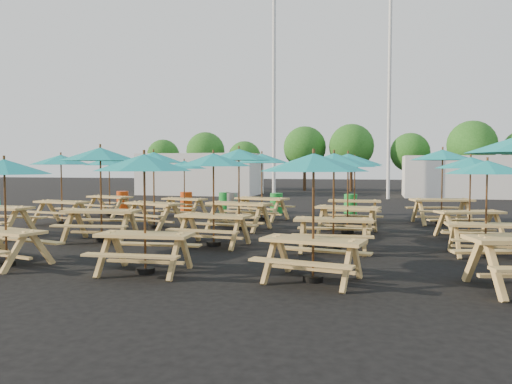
% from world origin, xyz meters
% --- Properties ---
extents(ground, '(120.00, 120.00, 0.00)m').
position_xyz_m(ground, '(0.00, 0.00, 0.00)').
color(ground, black).
rests_on(ground, ground).
extents(picnic_unit_2, '(2.27, 2.27, 2.36)m').
position_xyz_m(picnic_unit_2, '(-6.36, 0.09, 2.02)').
color(picnic_unit_2, tan).
rests_on(picnic_unit_2, ground).
extents(picnic_unit_3, '(2.39, 2.39, 2.33)m').
position_xyz_m(picnic_unit_3, '(-6.30, 3.04, 2.00)').
color(picnic_unit_3, tan).
rests_on(picnic_unit_3, ground).
extents(picnic_unit_4, '(2.15, 2.15, 2.12)m').
position_xyz_m(picnic_unit_4, '(-3.16, -6.25, 1.81)').
color(picnic_unit_4, tan).
rests_on(picnic_unit_4, ground).
extents(picnic_unit_5, '(2.28, 2.28, 2.46)m').
position_xyz_m(picnic_unit_5, '(-3.05, -2.96, 2.11)').
color(picnic_unit_5, tan).
rests_on(picnic_unit_5, ground).
extents(picnic_unit_6, '(2.58, 2.58, 2.42)m').
position_xyz_m(picnic_unit_6, '(-2.93, -0.07, 2.07)').
color(picnic_unit_6, tan).
rests_on(picnic_unit_6, ground).
extents(picnic_unit_7, '(2.23, 2.23, 2.18)m').
position_xyz_m(picnic_unit_7, '(-3.24, 3.24, 1.87)').
color(picnic_unit_7, tan).
rests_on(picnic_unit_7, ground).
extents(picnic_unit_8, '(1.94, 1.94, 2.20)m').
position_xyz_m(picnic_unit_8, '(-0.19, -6.22, 1.89)').
color(picnic_unit_8, tan).
rests_on(picnic_unit_8, ground).
extents(picnic_unit_9, '(2.11, 2.11, 2.30)m').
position_xyz_m(picnic_unit_9, '(0.02, -2.94, 1.97)').
color(picnic_unit_9, tan).
rests_on(picnic_unit_9, ground).
extents(picnic_unit_10, '(2.46, 2.46, 2.51)m').
position_xyz_m(picnic_unit_10, '(-0.21, 0.18, 2.15)').
color(picnic_unit_10, tan).
rests_on(picnic_unit_10, ground).
extents(picnic_unit_11, '(2.55, 2.55, 2.43)m').
position_xyz_m(picnic_unit_11, '(-0.16, 3.04, 2.08)').
color(picnic_unit_11, tan).
rests_on(picnic_unit_11, ground).
extents(picnic_unit_12, '(2.17, 2.17, 2.20)m').
position_xyz_m(picnic_unit_12, '(2.88, -6.15, 1.88)').
color(picnic_unit_12, tan).
rests_on(picnic_unit_12, ground).
extents(picnic_unit_13, '(1.99, 1.99, 2.28)m').
position_xyz_m(picnic_unit_13, '(2.95, -3.05, 1.95)').
color(picnic_unit_13, tan).
rests_on(picnic_unit_13, ground).
extents(picnic_unit_14, '(2.24, 2.24, 2.34)m').
position_xyz_m(picnic_unit_14, '(3.08, 0.14, 2.01)').
color(picnic_unit_14, tan).
rests_on(picnic_unit_14, ground).
extents(picnic_unit_15, '(1.98, 1.98, 2.29)m').
position_xyz_m(picnic_unit_15, '(3.13, 3.22, 1.97)').
color(picnic_unit_15, tan).
rests_on(picnic_unit_15, ground).
extents(picnic_unit_17, '(1.86, 1.86, 2.10)m').
position_xyz_m(picnic_unit_17, '(6.24, -2.82, 1.80)').
color(picnic_unit_17, tan).
rests_on(picnic_unit_17, ground).
extents(picnic_unit_18, '(2.37, 2.37, 2.23)m').
position_xyz_m(picnic_unit_18, '(6.35, -0.09, 1.91)').
color(picnic_unit_18, tan).
rests_on(picnic_unit_18, ground).
extents(picnic_unit_19, '(2.55, 2.55, 2.54)m').
position_xyz_m(picnic_unit_19, '(6.03, 3.29, 2.17)').
color(picnic_unit_19, tan).
rests_on(picnic_unit_19, ground).
extents(waste_bin_0, '(0.52, 0.52, 0.83)m').
position_xyz_m(waste_bin_0, '(-7.17, 5.65, 0.42)').
color(waste_bin_0, '#D2400C').
rests_on(waste_bin_0, ground).
extents(waste_bin_1, '(0.52, 0.52, 0.83)m').
position_xyz_m(waste_bin_1, '(-4.18, 5.77, 0.42)').
color(waste_bin_1, '#D2400C').
rests_on(waste_bin_1, ground).
extents(waste_bin_2, '(0.52, 0.52, 0.83)m').
position_xyz_m(waste_bin_2, '(-2.42, 5.77, 0.42)').
color(waste_bin_2, green).
rests_on(waste_bin_2, ground).
extents(waste_bin_3, '(0.52, 0.52, 0.83)m').
position_xyz_m(waste_bin_3, '(-2.10, 5.75, 0.42)').
color(waste_bin_3, gray).
rests_on(waste_bin_3, ground).
extents(waste_bin_4, '(0.52, 0.52, 0.83)m').
position_xyz_m(waste_bin_4, '(-0.16, 5.72, 0.42)').
color(waste_bin_4, green).
rests_on(waste_bin_4, ground).
extents(waste_bin_5, '(0.52, 0.52, 0.83)m').
position_xyz_m(waste_bin_5, '(2.87, 5.70, 0.42)').
color(waste_bin_5, green).
rests_on(waste_bin_5, ground).
extents(mast_0, '(0.20, 0.20, 12.00)m').
position_xyz_m(mast_0, '(-2.00, 14.00, 6.00)').
color(mast_0, silver).
rests_on(mast_0, ground).
extents(mast_1, '(0.20, 0.20, 12.00)m').
position_xyz_m(mast_1, '(4.50, 16.00, 6.00)').
color(mast_1, silver).
rests_on(mast_1, ground).
extents(event_tent_0, '(8.00, 4.00, 2.80)m').
position_xyz_m(event_tent_0, '(-8.00, 18.00, 1.40)').
color(event_tent_0, silver).
rests_on(event_tent_0, ground).
extents(event_tent_1, '(7.00, 4.00, 2.60)m').
position_xyz_m(event_tent_1, '(9.00, 19.00, 1.30)').
color(event_tent_1, silver).
rests_on(event_tent_1, ground).
extents(tree_0, '(2.80, 2.80, 4.24)m').
position_xyz_m(tree_0, '(-14.07, 25.25, 2.83)').
color(tree_0, '#382314').
rests_on(tree_0, ground).
extents(tree_1, '(3.11, 3.11, 4.72)m').
position_xyz_m(tree_1, '(-9.74, 23.90, 3.15)').
color(tree_1, '#382314').
rests_on(tree_1, ground).
extents(tree_2, '(2.59, 2.59, 3.93)m').
position_xyz_m(tree_2, '(-6.39, 23.65, 2.62)').
color(tree_2, '#382314').
rests_on(tree_2, ground).
extents(tree_3, '(3.36, 3.36, 5.09)m').
position_xyz_m(tree_3, '(-1.75, 24.72, 3.41)').
color(tree_3, '#382314').
rests_on(tree_3, ground).
extents(tree_4, '(3.41, 3.41, 5.17)m').
position_xyz_m(tree_4, '(1.90, 24.26, 3.46)').
color(tree_4, '#382314').
rests_on(tree_4, ground).
extents(tree_5, '(2.94, 2.94, 4.45)m').
position_xyz_m(tree_5, '(6.22, 24.67, 2.97)').
color(tree_5, '#382314').
rests_on(tree_5, ground).
extents(tree_6, '(3.38, 3.38, 5.13)m').
position_xyz_m(tree_6, '(10.23, 22.90, 3.43)').
color(tree_6, '#382314').
rests_on(tree_6, ground).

